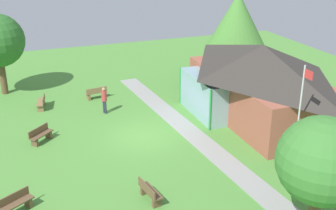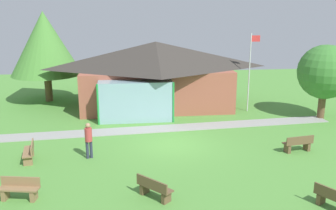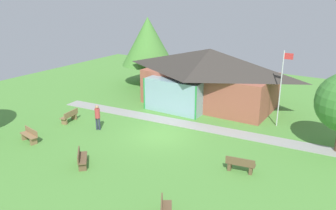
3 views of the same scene
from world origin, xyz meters
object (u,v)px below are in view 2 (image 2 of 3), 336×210
pavilion (155,74)px  bench_front_right (335,200)px  tree_behind_pavilion_left (45,44)px  bench_mid_right (298,144)px  bench_front_left (20,189)px  bench_mid_left (29,152)px  bench_front_center (154,189)px  flagpole (250,69)px  visitor_strolling_lawn (89,138)px  tree_east_hedge (325,72)px

pavilion → bench_front_right: size_ratio=7.36×
bench_front_right → tree_behind_pavilion_left: (-12.98, 17.27, 3.89)m
bench_mid_right → bench_front_left: (-12.41, -3.36, 0.00)m
tree_behind_pavilion_left → bench_mid_left: bearing=-84.0°
bench_mid_left → bench_front_right: size_ratio=1.03×
bench_mid_right → bench_front_center: bearing=-161.8°
flagpole → bench_mid_left: 14.83m
flagpole → tree_behind_pavilion_left: size_ratio=0.80×
bench_front_left → bench_front_right: (11.28, -2.07, 0.00)m
bench_front_center → bench_front_right: size_ratio=0.92×
bench_mid_left → tree_behind_pavilion_left: (-1.21, 11.49, 3.89)m
bench_front_right → tree_behind_pavilion_left: 21.95m
bench_front_center → visitor_strolling_lawn: 5.06m
visitor_strolling_lawn → tree_east_hedge: 15.14m
bench_front_right → bench_front_left: bearing=-131.8°
bench_mid_right → tree_behind_pavilion_left: size_ratio=0.24×
tree_behind_pavilion_left → bench_front_center: bearing=-66.9°
bench_front_left → tree_behind_pavilion_left: size_ratio=0.24×
flagpole → visitor_strolling_lawn: size_ratio=3.02×
bench_mid_left → tree_behind_pavilion_left: bearing=-3.5°
bench_front_center → bench_mid_left: (-5.49, 4.22, 0.00)m
flagpole → tree_behind_pavilion_left: tree_behind_pavilion_left is taller
tree_east_hedge → tree_behind_pavilion_left: tree_behind_pavilion_left is taller
bench_mid_right → visitor_strolling_lawn: visitor_strolling_lawn is taller
pavilion → tree_behind_pavilion_left: tree_behind_pavilion_left is taller
bench_front_center → tree_east_hedge: size_ratio=0.30×
pavilion → tree_east_hedge: (10.33, -3.71, 0.57)m
pavilion → bench_front_left: pavilion is taller
pavilion → bench_front_center: (-1.08, -12.93, -2.00)m
flagpole → tree_east_hedge: flagpole is taller
bench_front_center → bench_mid_left: same height
bench_mid_left → tree_behind_pavilion_left: tree_behind_pavilion_left is taller
tree_east_hedge → tree_behind_pavilion_left: size_ratio=0.71×
bench_front_right → bench_mid_left: bearing=-147.6°
bench_front_right → bench_front_center: bearing=-135.4°
bench_front_left → tree_east_hedge: bearing=-141.6°
pavilion → flagpole: 6.43m
bench_mid_right → visitor_strolling_lawn: size_ratio=0.89×
bench_front_right → visitor_strolling_lawn: (-9.03, 5.77, 0.62)m
bench_mid_left → bench_front_left: same height
visitor_strolling_lawn → bench_mid_right: bearing=158.4°
bench_front_left → tree_behind_pavilion_left: (-1.70, 15.20, 3.89)m
bench_front_center → bench_front_left: (-5.00, 0.51, 0.00)m
flagpole → bench_front_right: (-1.00, -12.88, -2.51)m
visitor_strolling_lawn → tree_behind_pavilion_left: 12.59m
tree_behind_pavilion_left → tree_east_hedge: bearing=-19.7°
flagpole → tree_behind_pavilion_left: bearing=162.6°
tree_east_hedge → tree_behind_pavilion_left: 19.28m
bench_mid_right → tree_behind_pavilion_left: 18.83m
tree_east_hedge → bench_front_left: bearing=-152.0°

